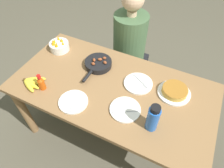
% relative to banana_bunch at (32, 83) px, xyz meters
% --- Properties ---
extents(ground_plane, '(14.00, 14.00, 0.00)m').
position_rel_banana_bunch_xyz_m(ground_plane, '(0.57, 0.25, -0.73)').
color(ground_plane, '#565142').
extents(dining_table, '(1.57, 0.81, 0.71)m').
position_rel_banana_bunch_xyz_m(dining_table, '(0.57, 0.25, -0.12)').
color(dining_table, olive).
rests_on(dining_table, ground_plane).
extents(banana_bunch, '(0.17, 0.18, 0.04)m').
position_rel_banana_bunch_xyz_m(banana_bunch, '(0.00, 0.00, 0.00)').
color(banana_bunch, yellow).
rests_on(banana_bunch, dining_table).
extents(skillet, '(0.23, 0.35, 0.08)m').
position_rel_banana_bunch_xyz_m(skillet, '(0.36, 0.41, 0.01)').
color(skillet, black).
rests_on(skillet, dining_table).
extents(frittata_plate_center, '(0.25, 0.25, 0.06)m').
position_rel_banana_bunch_xyz_m(frittata_plate_center, '(1.01, 0.40, 0.01)').
color(frittata_plate_center, white).
rests_on(frittata_plate_center, dining_table).
extents(empty_plate_near_front, '(0.22, 0.22, 0.02)m').
position_rel_banana_bunch_xyz_m(empty_plate_near_front, '(0.75, 0.10, -0.01)').
color(empty_plate_near_front, white).
rests_on(empty_plate_near_front, dining_table).
extents(empty_plate_far_left, '(0.21, 0.21, 0.02)m').
position_rel_banana_bunch_xyz_m(empty_plate_far_left, '(0.38, -0.01, -0.01)').
color(empty_plate_far_left, white).
rests_on(empty_plate_far_left, dining_table).
extents(empty_plate_far_right, '(0.22, 0.22, 0.02)m').
position_rel_banana_bunch_xyz_m(empty_plate_far_right, '(0.74, 0.36, -0.01)').
color(empty_plate_far_right, white).
rests_on(empty_plate_far_right, dining_table).
extents(fruit_bowl_mango, '(0.17, 0.17, 0.13)m').
position_rel_banana_bunch_xyz_m(fruit_bowl_mango, '(-0.06, 0.44, 0.02)').
color(fruit_bowl_mango, white).
rests_on(fruit_bowl_mango, dining_table).
extents(water_bottle, '(0.08, 0.08, 0.22)m').
position_rel_banana_bunch_xyz_m(water_bottle, '(0.95, 0.05, 0.09)').
color(water_bottle, blue).
rests_on(water_bottle, dining_table).
extents(hot_sauce_bottle, '(0.05, 0.05, 0.14)m').
position_rel_banana_bunch_xyz_m(hot_sauce_bottle, '(0.10, 0.00, 0.04)').
color(hot_sauce_bottle, '#C64C0F').
rests_on(hot_sauce_bottle, dining_table).
extents(person_figure, '(0.36, 0.36, 1.18)m').
position_rel_banana_bunch_xyz_m(person_figure, '(0.44, 0.92, -0.24)').
color(person_figure, black).
rests_on(person_figure, ground_plane).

